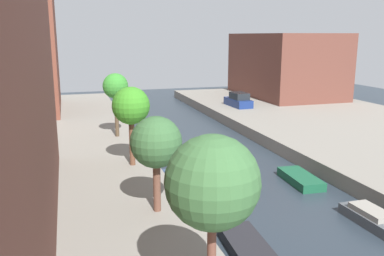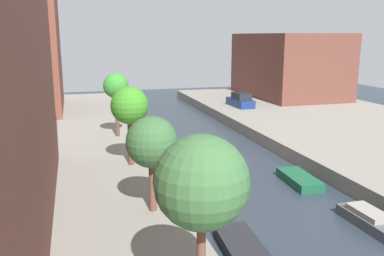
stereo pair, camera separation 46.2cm
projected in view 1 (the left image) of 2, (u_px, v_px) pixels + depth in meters
name	position (u px, v px, depth m)	size (l,w,h in m)	color
ground_plane	(218.00, 162.00, 29.99)	(84.00, 84.00, 0.00)	#28333D
apartment_tower_far	(2.00, 6.00, 41.83)	(10.00, 12.81, 21.87)	brown
low_block_right	(285.00, 65.00, 55.23)	(10.00, 15.91, 8.23)	brown
street_tree_0	(212.00, 183.00, 11.37)	(2.70, 2.70, 5.37)	brown
street_tree_1	(156.00, 143.00, 18.50)	(2.36, 2.36, 4.47)	brown
street_tree_2	(131.00, 107.00, 25.20)	(2.33, 2.33, 4.94)	brown
street_tree_3	(115.00, 87.00, 32.51)	(2.01, 2.01, 5.08)	#4E3C2A
parked_car	(238.00, 101.00, 47.26)	(1.97, 4.29, 1.62)	navy
moored_boat_left_1	(247.00, 247.00, 17.38)	(1.77, 3.70, 0.54)	#232328
moored_boat_left_2	(183.00, 180.00, 24.93)	(1.87, 3.47, 1.00)	#33476B
moored_boat_left_3	(158.00, 150.00, 31.60)	(1.43, 4.63, 0.93)	#232328
moored_boat_right_1	(374.00, 219.00, 19.81)	(1.32, 3.85, 0.79)	#4C5156
moored_boat_right_2	(300.00, 179.00, 25.62)	(1.75, 3.68, 0.53)	#195638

